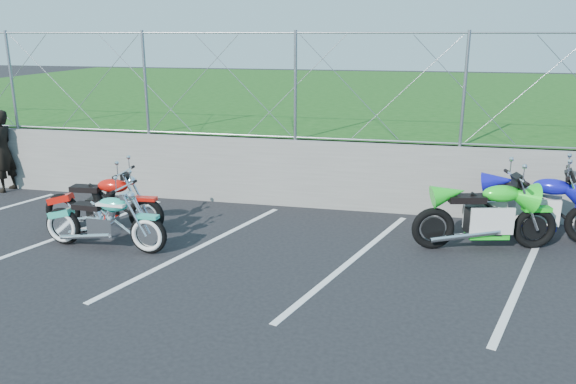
% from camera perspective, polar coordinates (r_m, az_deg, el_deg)
% --- Properties ---
extents(ground, '(90.00, 90.00, 0.00)m').
position_cam_1_polar(ground, '(8.14, -11.42, -8.01)').
color(ground, black).
rests_on(ground, ground).
extents(retaining_wall, '(30.00, 0.22, 1.30)m').
position_cam_1_polar(retaining_wall, '(11.05, -4.36, 2.21)').
color(retaining_wall, slate).
rests_on(retaining_wall, ground).
extents(grass_field, '(30.00, 20.00, 1.30)m').
position_cam_1_polar(grass_field, '(20.68, 3.70, 8.62)').
color(grass_field, '#164512').
rests_on(grass_field, ground).
extents(chain_link_fence, '(28.00, 0.03, 2.00)m').
position_cam_1_polar(chain_link_fence, '(10.78, -4.55, 10.76)').
color(chain_link_fence, gray).
rests_on(chain_link_fence, retaining_wall).
extents(parking_lines, '(18.29, 4.31, 0.01)m').
position_cam_1_polar(parking_lines, '(8.64, -1.39, -6.21)').
color(parking_lines, silver).
rests_on(parking_lines, ground).
extents(cruiser_turquoise, '(2.10, 0.66, 1.04)m').
position_cam_1_polar(cruiser_turquoise, '(9.11, -18.02, -3.05)').
color(cruiser_turquoise, black).
rests_on(cruiser_turquoise, ground).
extents(naked_orange, '(2.13, 0.72, 1.06)m').
position_cam_1_polar(naked_orange, '(9.94, -18.10, -1.29)').
color(naked_orange, black).
rests_on(naked_orange, ground).
extents(sportbike_green, '(2.22, 0.80, 1.17)m').
position_cam_1_polar(sportbike_green, '(9.19, 19.54, -2.49)').
color(sportbike_green, black).
rests_on(sportbike_green, ground).
extents(sportbike_blue, '(2.22, 0.79, 1.16)m').
position_cam_1_polar(sportbike_blue, '(9.98, 23.92, -1.53)').
color(sportbike_blue, black).
rests_on(sportbike_blue, ground).
extents(person_standing, '(0.43, 0.64, 1.72)m').
position_cam_1_polar(person_standing, '(13.22, -27.05, 3.72)').
color(person_standing, black).
rests_on(person_standing, ground).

